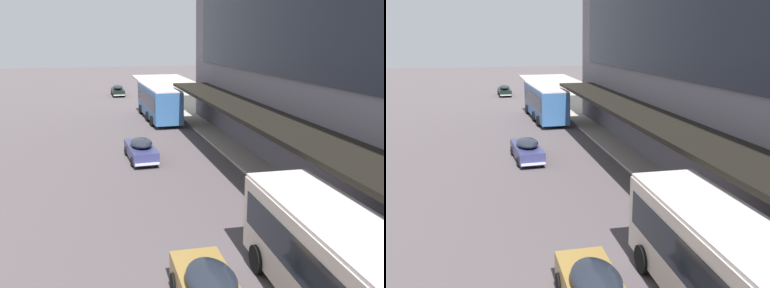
% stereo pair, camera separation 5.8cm
% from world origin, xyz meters
% --- Properties ---
extents(transit_bus_kerbside_front, '(2.82, 9.22, 3.17)m').
position_xyz_m(transit_bus_kerbside_front, '(3.73, 5.68, 1.82)').
color(transit_bus_kerbside_front, beige).
rests_on(transit_bus_kerbside_front, ground).
extents(transit_bus_kerbside_rear, '(3.05, 10.83, 3.38)m').
position_xyz_m(transit_bus_kerbside_rear, '(3.71, 38.20, 1.93)').
color(transit_bus_kerbside_rear, '#35629B').
rests_on(transit_bus_kerbside_rear, ground).
extents(sedan_lead_mid, '(1.94, 4.84, 1.52)m').
position_xyz_m(sedan_lead_mid, '(0.24, 23.82, 0.75)').
color(sedan_lead_mid, navy).
rests_on(sedan_lead_mid, ground).
extents(sedan_lead_near, '(1.81, 4.89, 1.55)m').
position_xyz_m(sedan_lead_near, '(0.91, 57.41, 0.76)').
color(sedan_lead_near, black).
rests_on(sedan_lead_near, ground).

